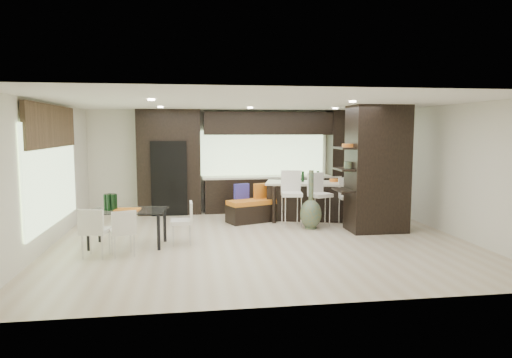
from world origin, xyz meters
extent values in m
plane|color=beige|center=(0.00, 0.00, 0.00)|extent=(8.00, 8.00, 0.00)
cube|color=silver|center=(0.00, 3.50, 1.35)|extent=(8.00, 0.02, 2.70)
cube|color=silver|center=(-4.00, 0.00, 1.35)|extent=(0.02, 7.00, 2.70)
cube|color=silver|center=(4.00, 0.00, 1.35)|extent=(0.02, 7.00, 2.70)
cube|color=white|center=(0.00, 0.00, 2.70)|extent=(8.00, 7.00, 0.02)
cube|color=#B2D199|center=(-3.96, 0.20, 1.35)|extent=(0.04, 3.20, 1.90)
cube|color=#B2D199|center=(0.60, 3.46, 1.55)|extent=(3.40, 0.04, 1.20)
cube|color=brown|center=(-3.93, 0.20, 2.25)|extent=(0.08, 3.00, 0.80)
cube|color=white|center=(0.00, 0.25, 2.68)|extent=(4.00, 3.00, 0.02)
cube|color=black|center=(0.50, 3.17, 1.35)|extent=(6.80, 0.68, 2.70)
cube|color=black|center=(-1.90, 3.12, 0.95)|extent=(0.90, 0.68, 1.90)
cube|color=black|center=(2.60, 0.40, 1.35)|extent=(1.20, 0.80, 2.70)
cube|color=black|center=(1.56, 1.89, 0.45)|extent=(2.35, 1.48, 0.91)
cube|color=white|center=(0.89, 1.10, 0.51)|extent=(0.50, 0.50, 1.02)
cube|color=white|center=(1.56, 1.11, 0.48)|extent=(0.55, 0.55, 0.97)
cube|color=white|center=(2.23, 1.13, 0.43)|extent=(0.42, 0.42, 0.87)
cube|color=black|center=(0.16, 1.77, 0.26)|extent=(1.47, 0.99, 0.53)
cube|color=white|center=(-2.55, -0.16, 0.34)|extent=(1.51, 0.97, 0.69)
cube|color=white|center=(-2.55, -0.85, 0.38)|extent=(0.51, 0.51, 0.76)
cube|color=white|center=(-3.00, -0.86, 0.40)|extent=(0.50, 0.50, 0.80)
cube|color=white|center=(-1.55, -0.16, 0.38)|extent=(0.42, 0.42, 0.75)
camera|label=1|loc=(-1.39, -8.85, 2.19)|focal=32.00mm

